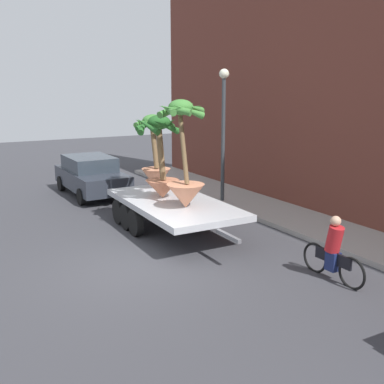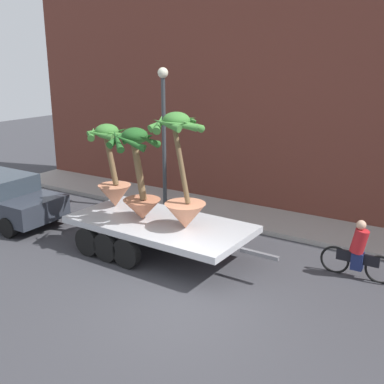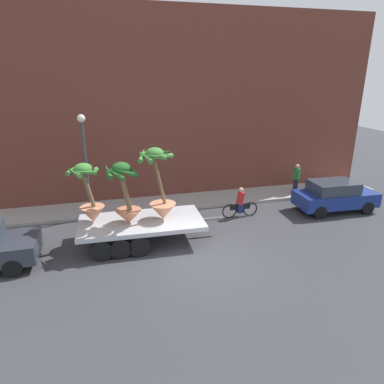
{
  "view_description": "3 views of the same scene",
  "coord_description": "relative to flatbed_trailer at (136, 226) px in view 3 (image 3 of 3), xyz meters",
  "views": [
    {
      "loc": [
        9.69,
        -4.11,
        4.29
      ],
      "look_at": [
        -1.29,
        2.25,
        1.4
      ],
      "focal_mm": 42.65,
      "sensor_mm": 36.0,
      "label": 1
    },
    {
      "loc": [
        5.01,
        -7.5,
        5.3
      ],
      "look_at": [
        -1.24,
        2.34,
        1.89
      ],
      "focal_mm": 43.26,
      "sensor_mm": 36.0,
      "label": 2
    },
    {
      "loc": [
        -3.36,
        -10.85,
        6.69
      ],
      "look_at": [
        0.07,
        2.32,
        1.95
      ],
      "focal_mm": 31.89,
      "sensor_mm": 36.0,
      "label": 3
    }
  ],
  "objects": [
    {
      "name": "potted_palm_middle",
      "position": [
        -0.35,
        -0.14,
        1.35
      ],
      "size": [
        1.42,
        1.38,
        2.53
      ],
      "color": "#C17251",
      "rests_on": "flatbed_trailer"
    },
    {
      "name": "building_facade",
      "position": [
        2.38,
        5.7,
        4.22
      ],
      "size": [
        24.0,
        1.2,
        9.96
      ],
      "primitive_type": "cube",
      "color": "brown",
      "rests_on": "ground"
    },
    {
      "name": "street_lamp",
      "position": [
        -1.88,
        3.2,
        2.47
      ],
      "size": [
        0.36,
        0.36,
        4.83
      ],
      "color": "#383D42",
      "rests_on": "sidewalk"
    },
    {
      "name": "potted_palm_rear",
      "position": [
        1.04,
        -0.09,
        1.47
      ],
      "size": [
        1.51,
        1.44,
        3.02
      ],
      "color": "tan",
      "rests_on": "flatbed_trailer"
    },
    {
      "name": "pedestrian_near_gate",
      "position": [
        9.46,
        3.55,
        0.29
      ],
      "size": [
        0.36,
        0.36,
        1.71
      ],
      "color": "black",
      "rests_on": "sidewalk"
    },
    {
      "name": "sidewalk",
      "position": [
        2.38,
        4.0,
        -0.68
      ],
      "size": [
        24.0,
        2.2,
        0.15
      ],
      "primitive_type": "cube",
      "color": "#A39E99",
      "rests_on": "ground"
    },
    {
      "name": "cyclist",
      "position": [
        5.21,
        1.48,
        -0.09
      ],
      "size": [
        1.84,
        0.34,
        1.54
      ],
      "color": "black",
      "rests_on": "ground"
    },
    {
      "name": "ground_plane",
      "position": [
        2.38,
        -2.1,
        -0.76
      ],
      "size": [
        60.0,
        60.0,
        0.0
      ],
      "primitive_type": "plane",
      "color": "#38383D"
    },
    {
      "name": "parked_car",
      "position": [
        10.14,
        0.98,
        0.07
      ],
      "size": [
        4.09,
        1.91,
        1.58
      ],
      "color": "navy",
      "rests_on": "ground"
    },
    {
      "name": "potted_palm_front",
      "position": [
        -1.73,
        0.33,
        1.27
      ],
      "size": [
        1.35,
        1.27,
        2.47
      ],
      "color": "tan",
      "rests_on": "flatbed_trailer"
    },
    {
      "name": "flatbed_trailer",
      "position": [
        0.0,
        0.0,
        0.0
      ],
      "size": [
        6.08,
        2.62,
        0.98
      ],
      "color": "#B7BABF",
      "rests_on": "ground"
    }
  ]
}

